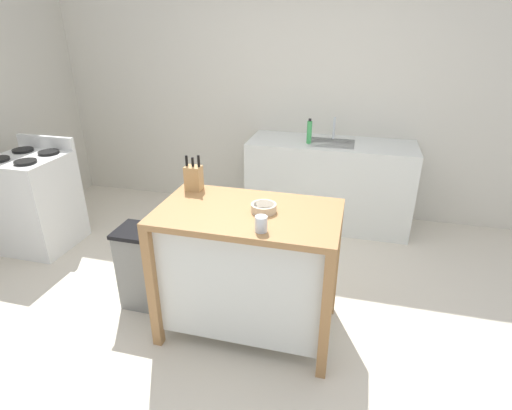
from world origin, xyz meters
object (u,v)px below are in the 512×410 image
bottle_spray_cleaner (309,132)px  stove (36,202)px  drinking_cup (261,224)px  kitchen_island (248,265)px  trash_bin (145,267)px  bowl_ceramic_small (264,208)px  sink_faucet (334,128)px  knife_block (194,177)px

bottle_spray_cleaner → stove: size_ratio=0.24×
stove → bottle_spray_cleaner: bearing=24.3°
drinking_cup → stove: size_ratio=0.09×
kitchen_island → trash_bin: size_ratio=1.82×
kitchen_island → stove: (-2.23, 0.62, -0.06)m
bowl_ceramic_small → stove: bearing=165.3°
trash_bin → sink_faucet: bearing=57.7°
drinking_cup → bottle_spray_cleaner: size_ratio=0.38×
knife_block → sink_faucet: size_ratio=1.14×
kitchen_island → sink_faucet: size_ratio=5.21×
bottle_spray_cleaner → stove: (-2.37, -1.07, -0.55)m
bowl_ceramic_small → trash_bin: bearing=176.5°
kitchen_island → trash_bin: kitchen_island is taller
drinking_cup → sink_faucet: (0.22, 2.17, 0.04)m
bottle_spray_cleaner → drinking_cup: bearing=-90.1°
stove → sink_faucet: bearing=26.7°
bowl_ceramic_small → stove: stove is taller
bottle_spray_cleaner → stove: bearing=-155.7°
knife_block → bottle_spray_cleaner: size_ratio=1.04×
sink_faucet → bottle_spray_cleaner: (-0.22, -0.23, 0.00)m
bowl_ceramic_small → sink_faucet: sink_faucet is taller
kitchen_island → bowl_ceramic_small: 0.44m
trash_bin → stove: 1.53m
knife_block → bowl_ceramic_small: 0.60m
sink_faucet → bottle_spray_cleaner: bearing=-133.4°
drinking_cup → stove: (-2.37, 0.86, -0.50)m
bowl_ceramic_small → kitchen_island: bearing=-173.1°
bowl_ceramic_small → trash_bin: 1.10m
knife_block → stove: 1.90m
trash_bin → drinking_cup: bearing=-17.7°
drinking_cup → stove: bearing=160.0°
trash_bin → bowl_ceramic_small: bearing=-3.5°
drinking_cup → trash_bin: bearing=162.3°
trash_bin → knife_block: bearing=25.4°
knife_block → trash_bin: (-0.36, -0.17, -0.68)m
kitchen_island → bowl_ceramic_small: (0.10, 0.01, 0.43)m
drinking_cup → bowl_ceramic_small: bearing=100.4°
kitchen_island → bowl_ceramic_small: size_ratio=7.29×
trash_bin → bottle_spray_cleaner: bottle_spray_cleaner is taller
drinking_cup → kitchen_island: bearing=121.0°
bowl_ceramic_small → drinking_cup: drinking_cup is taller
drinking_cup → sink_faucet: size_ratio=0.42×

